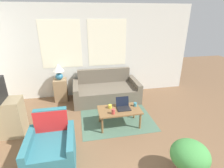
{
  "coord_description": "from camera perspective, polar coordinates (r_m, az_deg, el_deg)",
  "views": [
    {
      "loc": [
        -0.29,
        -0.88,
        2.34
      ],
      "look_at": [
        0.47,
        2.96,
        0.75
      ],
      "focal_mm": 28.0,
      "sensor_mm": 36.0,
      "label": 1
    }
  ],
  "objects": [
    {
      "name": "side_table",
      "position": [
        5.19,
        -16.37,
        -1.82
      ],
      "size": [
        0.35,
        0.35,
        0.63
      ],
      "color": "#937551",
      "rests_on": "ground_plane"
    },
    {
      "name": "armchair",
      "position": [
        3.2,
        -19.0,
        -19.49
      ],
      "size": [
        0.74,
        0.78,
        0.86
      ],
      "color": "#2D6B75",
      "rests_on": "ground_plane"
    },
    {
      "name": "potted_plant",
      "position": [
        3.0,
        24.0,
        -20.86
      ],
      "size": [
        0.56,
        0.56,
        0.62
      ],
      "color": "#BCB2A3",
      "rests_on": "ground_plane"
    },
    {
      "name": "cup_yellow",
      "position": [
        3.65,
        0.42,
        -8.98
      ],
      "size": [
        0.07,
        0.07,
        0.11
      ],
      "color": "#B23D38",
      "rests_on": "coffee_table"
    },
    {
      "name": "laptop",
      "position": [
        3.86,
        3.67,
        -7.14
      ],
      "size": [
        0.29,
        0.27,
        0.23
      ],
      "color": "black",
      "rests_on": "coffee_table"
    },
    {
      "name": "coffee_table",
      "position": [
        3.86,
        2.42,
        -8.89
      ],
      "size": [
        0.92,
        0.52,
        0.4
      ],
      "color": "brown",
      "rests_on": "ground_plane"
    },
    {
      "name": "cup_navy",
      "position": [
        3.87,
        -0.65,
        -7.3
      ],
      "size": [
        0.08,
        0.08,
        0.08
      ],
      "color": "gold",
      "rests_on": "coffee_table"
    },
    {
      "name": "wall_back",
      "position": [
        5.15,
        -7.93,
        10.3
      ],
      "size": [
        6.14,
        0.06,
        2.6
      ],
      "color": "silver",
      "rests_on": "ground_plane"
    },
    {
      "name": "couch",
      "position": [
        5.05,
        -1.98,
        -2.34
      ],
      "size": [
        1.83,
        0.95,
        0.82
      ],
      "color": "#665B4C",
      "rests_on": "ground_plane"
    },
    {
      "name": "cup_white",
      "position": [
        3.97,
        7.58,
        -6.63
      ],
      "size": [
        0.07,
        0.07,
        0.08
      ],
      "color": "teal",
      "rests_on": "coffee_table"
    },
    {
      "name": "rug",
      "position": [
        4.57,
        0.47,
        -8.67
      ],
      "size": [
        1.66,
        2.08,
        0.01
      ],
      "color": "#476651",
      "rests_on": "ground_plane"
    },
    {
      "name": "table_lamp",
      "position": [
        5.0,
        -17.08,
        4.33
      ],
      "size": [
        0.3,
        0.3,
        0.45
      ],
      "color": "teal",
      "rests_on": "side_table"
    }
  ]
}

